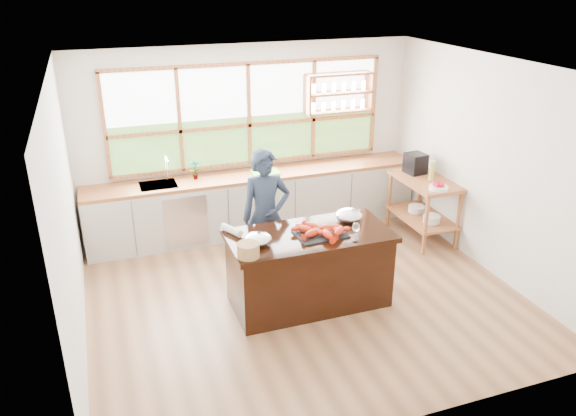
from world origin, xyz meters
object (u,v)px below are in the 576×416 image
wicker_basket (248,250)px  cook (266,216)px  island (309,268)px  espresso_machine (416,163)px

wicker_basket → cook: bearing=64.0°
island → cook: 0.90m
island → cook: bearing=109.8°
espresso_machine → wicker_basket: espresso_machine is taller
cook → espresso_machine: (2.47, 0.62, 0.21)m
island → espresso_machine: bearing=32.4°
cook → wicker_basket: bearing=-112.3°
espresso_machine → wicker_basket: bearing=-157.8°
espresso_machine → wicker_basket: 3.43m
wicker_basket → espresso_machine: bearing=29.5°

